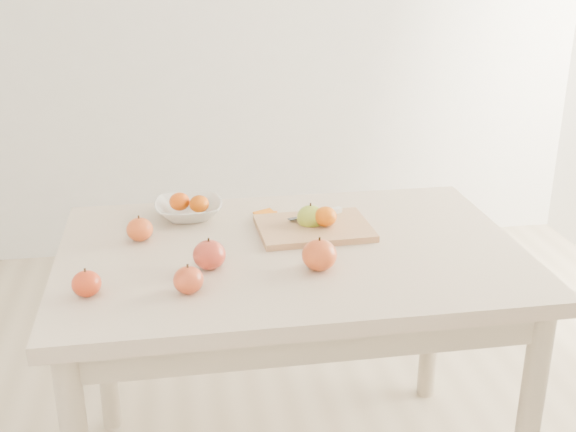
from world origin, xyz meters
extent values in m
cube|color=beige|center=(0.00, 0.00, 0.73)|extent=(1.20, 0.80, 0.04)
cylinder|color=#BCAA8E|center=(-0.54, 0.34, 0.35)|extent=(0.06, 0.06, 0.71)
cylinder|color=#BCAA8E|center=(0.54, 0.34, 0.35)|extent=(0.06, 0.06, 0.71)
cube|color=tan|center=(0.08, 0.10, 0.76)|extent=(0.31, 0.23, 0.02)
ellipsoid|color=#D96007|center=(0.11, 0.09, 0.80)|extent=(0.06, 0.06, 0.05)
imported|color=silver|center=(-0.25, 0.26, 0.77)|extent=(0.19, 0.19, 0.05)
ellipsoid|color=#C94807|center=(-0.28, 0.27, 0.80)|extent=(0.06, 0.06, 0.05)
ellipsoid|color=#D15607|center=(-0.22, 0.25, 0.79)|extent=(0.06, 0.06, 0.05)
cube|color=orange|center=(-0.04, 0.23, 0.75)|extent=(0.07, 0.07, 0.01)
cube|color=orange|center=(-0.02, 0.25, 0.75)|extent=(0.05, 0.04, 0.01)
cube|color=white|center=(0.14, 0.18, 0.78)|extent=(0.08, 0.04, 0.01)
cube|color=#3A3D42|center=(0.06, 0.15, 0.78)|extent=(0.09, 0.05, 0.00)
ellipsoid|color=#759D14|center=(0.07, 0.12, 0.78)|extent=(0.08, 0.08, 0.07)
ellipsoid|color=maroon|center=(-0.27, -0.21, 0.78)|extent=(0.07, 0.07, 0.06)
ellipsoid|color=#9A1D09|center=(-0.39, 0.11, 0.78)|extent=(0.07, 0.07, 0.06)
ellipsoid|color=maroon|center=(0.05, -0.14, 0.79)|extent=(0.09, 0.09, 0.08)
ellipsoid|color=maroon|center=(-0.22, -0.09, 0.79)|extent=(0.08, 0.08, 0.07)
ellipsoid|color=maroon|center=(-0.50, -0.19, 0.78)|extent=(0.07, 0.07, 0.06)
camera|label=1|loc=(-0.29, -1.70, 1.52)|focal=45.00mm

